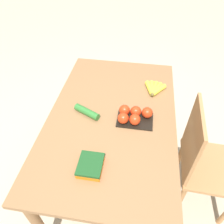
# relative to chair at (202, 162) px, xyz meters

# --- Properties ---
(ground_plane) EXTENTS (12.00, 12.00, 0.00)m
(ground_plane) POSITION_rel_chair_xyz_m (-0.08, -0.64, -0.49)
(ground_plane) COLOR #B7A88E
(dining_table) EXTENTS (1.34, 0.83, 0.77)m
(dining_table) POSITION_rel_chair_xyz_m (-0.08, -0.64, 0.18)
(dining_table) COLOR olive
(dining_table) RESTS_ON ground_plane
(chair) EXTENTS (0.44, 0.42, 0.94)m
(chair) POSITION_rel_chair_xyz_m (0.00, 0.00, 0.00)
(chair) COLOR #A87547
(chair) RESTS_ON ground_plane
(banana_bunch) EXTENTS (0.16, 0.16, 0.04)m
(banana_bunch) POSITION_rel_chair_xyz_m (-0.38, -0.38, 0.30)
(banana_bunch) COLOR brown
(banana_bunch) RESTS_ON dining_table
(tomato_pack) EXTENTS (0.16, 0.23, 0.08)m
(tomato_pack) POSITION_rel_chair_xyz_m (-0.06, -0.50, 0.32)
(tomato_pack) COLOR black
(tomato_pack) RESTS_ON dining_table
(carrot_bag) EXTENTS (0.15, 0.13, 0.04)m
(carrot_bag) POSITION_rel_chair_xyz_m (0.33, -0.69, 0.31)
(carrot_bag) COLOR orange
(carrot_bag) RESTS_ON dining_table
(cucumber_near) EXTENTS (0.12, 0.18, 0.05)m
(cucumber_near) POSITION_rel_chair_xyz_m (-0.06, -0.81, 0.31)
(cucumber_near) COLOR #2D702D
(cucumber_near) RESTS_ON dining_table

